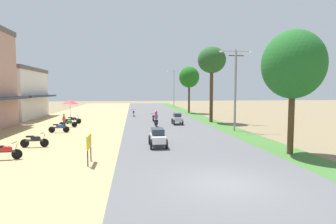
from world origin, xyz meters
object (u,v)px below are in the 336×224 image
at_px(motorbike_foreground_rider, 156,119).
at_px(motorbike_ahead_second, 153,118).
at_px(street_signboard, 89,144).
at_px(car_sedan_white, 158,137).
at_px(parked_motorbike_nearest, 5,151).
at_px(median_tree_third, 189,77).
at_px(median_tree_nearest, 293,65).
at_px(median_tree_second, 212,61).
at_px(parked_motorbike_fifth, 73,119).
at_px(parked_motorbike_second, 35,140).
at_px(vendor_umbrella, 70,102).
at_px(car_hatchback_silver, 177,118).
at_px(utility_pole_near, 236,86).
at_px(parked_motorbike_fourth, 68,123).
at_px(motorbike_ahead_third, 134,113).
at_px(parked_motorbike_third, 59,127).
at_px(streetlamp_mid, 174,86).
at_px(pedestrian_on_shoulder, 64,121).
at_px(streetlamp_near, 235,84).

relative_size(motorbike_foreground_rider, motorbike_ahead_second, 1.00).
height_order(street_signboard, car_sedan_white, street_signboard).
height_order(parked_motorbike_nearest, median_tree_third, median_tree_third).
relative_size(median_tree_third, motorbike_foreground_rider, 4.34).
distance_m(median_tree_nearest, median_tree_second, 16.47).
relative_size(parked_motorbike_fifth, motorbike_foreground_rider, 1.00).
height_order(parked_motorbike_second, vendor_umbrella, vendor_umbrella).
bearing_deg(car_hatchback_silver, utility_pole_near, 4.94).
xyz_separation_m(street_signboard, car_hatchback_silver, (7.08, 15.20, -0.36)).
distance_m(parked_motorbike_fourth, median_tree_third, 23.21).
bearing_deg(motorbike_ahead_third, parked_motorbike_third, -114.30).
bearing_deg(parked_motorbike_fifth, parked_motorbike_third, -88.40).
xyz_separation_m(vendor_umbrella, car_hatchback_silver, (13.08, -7.65, -1.56)).
bearing_deg(car_hatchback_silver, streetlamp_mid, 81.86).
bearing_deg(streetlamp_mid, parked_motorbike_fourth, -116.03).
height_order(parked_motorbike_third, pedestrian_on_shoulder, pedestrian_on_shoulder).
xyz_separation_m(median_tree_nearest, motorbike_ahead_second, (-6.78, 17.43, -4.70)).
height_order(street_signboard, pedestrian_on_shoulder, pedestrian_on_shoulder).
distance_m(median_tree_nearest, streetlamp_mid, 46.41).
distance_m(parked_motorbike_fourth, vendor_umbrella, 8.80).
bearing_deg(parked_motorbike_nearest, parked_motorbike_fourth, 88.50).
bearing_deg(median_tree_second, vendor_umbrella, 161.60).
distance_m(parked_motorbike_third, streetlamp_mid, 39.78).
height_order(parked_motorbike_fourth, street_signboard, street_signboard).
xyz_separation_m(pedestrian_on_shoulder, car_hatchback_silver, (11.26, 3.12, -0.22)).
relative_size(parked_motorbike_second, parked_motorbike_fifth, 1.00).
height_order(median_tree_nearest, utility_pole_near, utility_pole_near).
xyz_separation_m(parked_motorbike_second, median_tree_nearest, (15.65, -3.96, 4.72)).
relative_size(median_tree_third, motorbike_ahead_second, 4.34).
distance_m(street_signboard, motorbike_foreground_rider, 14.19).
relative_size(car_sedan_white, car_hatchback_silver, 1.13).
height_order(parked_motorbike_nearest, parked_motorbike_fifth, same).
bearing_deg(parked_motorbike_fourth, median_tree_third, 44.99).
bearing_deg(median_tree_third, motorbike_ahead_second, -119.72).
distance_m(parked_motorbike_fifth, streetlamp_near, 18.15).
xyz_separation_m(car_hatchback_silver, motorbike_ahead_third, (-4.76, 10.36, -0.17)).
bearing_deg(parked_motorbike_third, motorbike_ahead_second, 38.88).
bearing_deg(car_sedan_white, motorbike_ahead_third, 93.99).
bearing_deg(median_tree_nearest, vendor_umbrella, 128.18).
distance_m(streetlamp_mid, car_hatchback_silver, 32.47).
bearing_deg(parked_motorbike_nearest, car_hatchback_silver, 49.47).
bearing_deg(utility_pole_near, median_tree_nearest, -99.63).
distance_m(street_signboard, motorbike_ahead_third, 25.67).
distance_m(vendor_umbrella, streetlamp_mid, 30.09).
bearing_deg(motorbike_ahead_second, car_sedan_white, -93.19).
xyz_separation_m(parked_motorbike_fourth, median_tree_third, (15.95, 15.94, 5.50)).
bearing_deg(median_tree_nearest, car_sedan_white, 158.02).
height_order(streetlamp_mid, motorbike_foreground_rider, streetlamp_mid).
distance_m(parked_motorbike_nearest, car_hatchback_silver, 18.07).
bearing_deg(parked_motorbike_third, parked_motorbike_second, -89.29).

